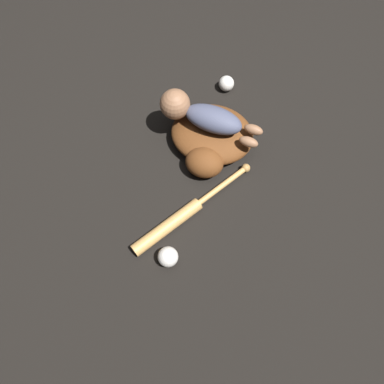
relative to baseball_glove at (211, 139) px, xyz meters
The scene contains 6 objects.
ground_plane 0.07m from the baseball_glove, 108.45° to the right, with size 6.00×6.00×0.00m, color black.
baseball_glove is the anchor object (origin of this frame).
baby_figure 0.11m from the baseball_glove, 29.93° to the right, with size 0.39×0.15×0.11m.
baseball_bat 0.33m from the baseball_glove, 82.64° to the left, with size 0.34×0.43×0.05m.
baseball 0.48m from the baseball_glove, 84.84° to the left, with size 0.07×0.07×0.07m.
baseball_spare 0.29m from the baseball_glove, 90.92° to the right, with size 0.06×0.06×0.06m.
Camera 1 is at (-0.09, 0.83, 1.23)m, focal length 35.00 mm.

